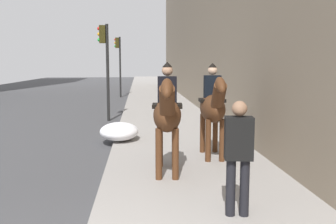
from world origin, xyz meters
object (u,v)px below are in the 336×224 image
Objects in this scene: mounted_horse_near at (167,113)px; traffic_light_far_curb at (119,57)px; pedestrian_greeting at (238,151)px; traffic_light_near_curb at (105,57)px; mounted_horse_far at (213,106)px.

traffic_light_far_curb is at bearing -169.56° from mounted_horse_near.
traffic_light_far_curb is at bearing 15.35° from pedestrian_greeting.
traffic_light_far_curb is (20.85, 2.78, 1.65)m from pedestrian_greeting.
pedestrian_greeting is at bearing 26.35° from mounted_horse_near.
traffic_light_near_curb is at bearing 23.01° from pedestrian_greeting.
mounted_horse_near is 8.26m from traffic_light_near_curb.
mounted_horse_near reaches higher than pedestrian_greeting.
pedestrian_greeting is (-2.17, -0.87, -0.26)m from mounted_horse_near.
mounted_horse_far is 3.45m from pedestrian_greeting.
pedestrian_greeting is 10.60m from traffic_light_near_curb.
mounted_horse_near is 0.58× the size of traffic_light_near_curb.
traffic_light_far_curb is (17.43, 3.08, 1.40)m from mounted_horse_far.
pedestrian_greeting is 0.41× the size of traffic_light_far_curb.
mounted_horse_far reaches higher than pedestrian_greeting.
traffic_light_near_curb is at bearing -153.85° from mounted_horse_far.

